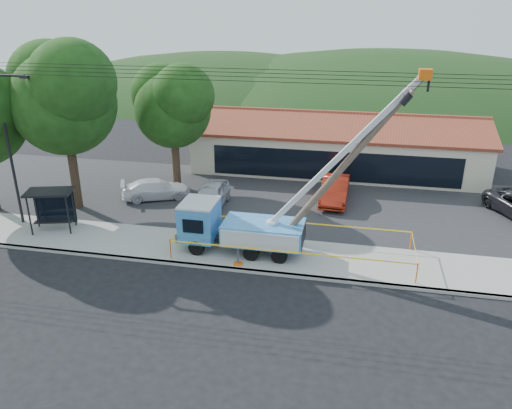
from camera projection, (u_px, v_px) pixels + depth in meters
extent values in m
plane|color=black|center=(224.00, 293.00, 23.26)|extent=(120.00, 120.00, 0.00)
cube|color=#9D9B93|center=(235.00, 269.00, 25.13)|extent=(60.00, 0.25, 0.15)
cube|color=#9D9B93|center=(243.00, 252.00, 26.85)|extent=(60.00, 4.00, 0.15)
cube|color=#28282B|center=(270.00, 199.00, 34.12)|extent=(60.00, 12.00, 0.10)
cube|color=beige|center=(337.00, 148.00, 40.00)|extent=(22.00, 8.00, 3.40)
cube|color=black|center=(333.00, 166.00, 36.46)|extent=(18.04, 0.08, 2.21)
cube|color=maroon|center=(337.00, 127.00, 37.35)|extent=(22.50, 4.53, 1.52)
cube|color=maroon|center=(340.00, 116.00, 40.98)|extent=(22.50, 4.53, 1.52)
cube|color=maroon|center=(339.00, 113.00, 38.92)|extent=(22.50, 0.30, 0.25)
cylinder|color=black|center=(10.00, 153.00, 28.70)|extent=(0.16, 0.16, 9.00)
cylinder|color=black|center=(10.00, 76.00, 26.87)|extent=(1.80, 0.14, 0.14)
cube|color=black|center=(25.00, 77.00, 26.72)|extent=(0.50, 0.22, 0.15)
cylinder|color=#332316|center=(74.00, 172.00, 31.80)|extent=(0.56, 0.56, 5.06)
sphere|color=#18380F|center=(64.00, 103.00, 30.14)|extent=(6.30, 6.30, 6.30)
sphere|color=#18380F|center=(50.00, 81.00, 30.71)|extent=(5.04, 5.04, 5.04)
sphere|color=#18380F|center=(72.00, 83.00, 28.62)|extent=(5.04, 5.04, 5.04)
cylinder|color=#332316|center=(176.00, 160.00, 35.56)|extent=(0.56, 0.56, 4.18)
sphere|color=#18380F|center=(173.00, 110.00, 34.20)|extent=(5.25, 5.25, 5.25)
sphere|color=#18380F|center=(161.00, 94.00, 34.67)|extent=(4.20, 4.20, 4.20)
sphere|color=#18380F|center=(183.00, 95.00, 32.93)|extent=(4.20, 4.20, 4.20)
ellipsoid|color=#1A3A15|center=(223.00, 90.00, 75.93)|extent=(78.40, 56.00, 28.00)
ellipsoid|color=#1A3A15|center=(392.00, 96.00, 71.25)|extent=(89.60, 64.00, 32.00)
cylinder|color=black|center=(237.00, 81.00, 22.56)|extent=(60.00, 0.02, 0.02)
cylinder|color=black|center=(240.00, 77.00, 22.97)|extent=(60.00, 0.02, 0.02)
cylinder|color=black|center=(242.00, 73.00, 23.37)|extent=(60.00, 0.02, 0.02)
cylinder|color=black|center=(244.00, 69.00, 23.69)|extent=(60.00, 0.02, 0.02)
cylinder|color=black|center=(197.00, 248.00, 26.32)|extent=(0.83, 0.28, 0.83)
cylinder|color=black|center=(207.00, 232.00, 28.08)|extent=(0.83, 0.28, 0.83)
cylinder|color=black|center=(251.00, 253.00, 25.77)|extent=(0.83, 0.28, 0.83)
cylinder|color=black|center=(259.00, 237.00, 27.52)|extent=(0.83, 0.28, 0.83)
cylinder|color=black|center=(279.00, 256.00, 25.49)|extent=(0.83, 0.28, 0.83)
cylinder|color=black|center=(285.00, 239.00, 27.25)|extent=(0.83, 0.28, 0.83)
cube|color=black|center=(245.00, 240.00, 26.66)|extent=(6.08, 0.92, 0.23)
cube|color=#3879C8|center=(200.00, 220.00, 26.78)|extent=(1.84, 2.21, 1.93)
cube|color=silver|center=(199.00, 203.00, 26.40)|extent=(1.84, 2.21, 0.11)
cube|color=black|center=(184.00, 217.00, 26.89)|extent=(0.07, 1.66, 0.83)
cube|color=gray|center=(183.00, 231.00, 27.24)|extent=(0.14, 2.12, 0.46)
cube|color=#3879C8|center=(264.00, 232.00, 26.26)|extent=(4.24, 2.21, 1.11)
cylinder|color=silver|center=(272.00, 226.00, 26.02)|extent=(0.64, 0.64, 0.55)
cube|color=silver|center=(342.00, 154.00, 23.86)|extent=(6.87, 0.26, 7.86)
cube|color=gray|center=(348.00, 150.00, 23.72)|extent=(4.13, 0.17, 4.72)
cube|color=#F3600D|center=(425.00, 74.00, 21.61)|extent=(0.55, 0.46, 0.46)
cube|color=#F3600D|center=(238.00, 264.00, 25.47)|extent=(0.41, 0.41, 0.07)
cube|color=#F3600D|center=(293.00, 241.00, 27.87)|extent=(0.41, 0.41, 0.07)
cylinder|color=#4E4433|center=(339.00, 171.00, 24.32)|extent=(7.13, 0.35, 9.73)
cube|color=#4E4433|center=(411.00, 90.00, 22.25)|extent=(0.18, 1.98, 0.18)
cylinder|color=black|center=(404.00, 95.00, 22.91)|extent=(0.64, 0.40, 0.68)
cylinder|color=black|center=(406.00, 99.00, 21.91)|extent=(0.64, 0.40, 0.68)
cylinder|color=black|center=(29.00, 216.00, 28.24)|extent=(0.12, 0.12, 2.35)
cylinder|color=black|center=(68.00, 215.00, 28.39)|extent=(0.12, 0.12, 2.35)
cylinder|color=black|center=(36.00, 208.00, 29.33)|extent=(0.12, 0.12, 2.35)
cylinder|color=black|center=(74.00, 207.00, 29.47)|extent=(0.12, 0.12, 2.35)
cube|color=black|center=(49.00, 192.00, 28.39)|extent=(2.87, 2.19, 0.12)
cube|color=black|center=(55.00, 207.00, 29.44)|extent=(2.27, 0.68, 1.96)
cube|color=black|center=(54.00, 222.00, 29.10)|extent=(2.18, 0.96, 0.08)
cylinder|color=#F3600D|center=(170.00, 249.00, 25.88)|extent=(0.06, 0.06, 1.06)
cylinder|color=#F3600D|center=(417.00, 273.00, 23.58)|extent=(0.06, 0.06, 1.06)
cylinder|color=#F3600D|center=(411.00, 240.00, 26.85)|extent=(0.06, 0.06, 1.06)
cylinder|color=#F3600D|center=(193.00, 221.00, 29.15)|extent=(0.06, 0.06, 1.06)
cube|color=#DAB40B|center=(288.00, 252.00, 24.55)|extent=(12.32, 0.01, 0.06)
cube|color=#DAB40B|center=(415.00, 247.00, 25.03)|extent=(0.01, 3.61, 0.06)
cube|color=#DAB40B|center=(297.00, 223.00, 27.82)|extent=(12.32, 0.01, 0.06)
cube|color=#DAB40B|center=(182.00, 227.00, 27.34)|extent=(0.01, 3.61, 0.06)
imported|color=silver|center=(211.00, 208.00, 32.79)|extent=(1.95, 4.67, 1.58)
imported|color=#9D200F|center=(334.00, 202.00, 33.74)|extent=(1.84, 4.96, 1.62)
imported|color=white|center=(157.00, 199.00, 34.22)|extent=(4.95, 3.60, 1.33)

